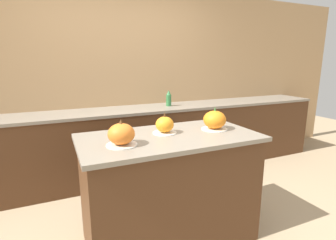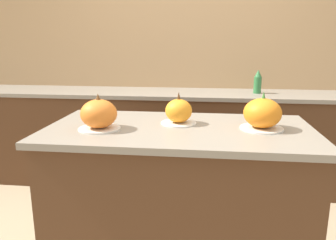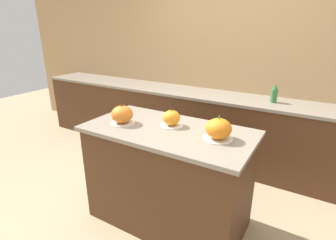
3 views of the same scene
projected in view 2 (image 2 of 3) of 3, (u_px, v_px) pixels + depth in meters
The scene contains 7 objects.
wall_back at pixel (194, 56), 3.35m from camera, with size 8.00×0.06×2.50m.
kitchen_island at pixel (178, 205), 1.90m from camera, with size 1.45×0.76×0.94m.
back_counter at pixel (191, 139), 3.21m from camera, with size 6.00×0.60×0.93m.
pumpkin_cake_left at pixel (99, 115), 1.73m from camera, with size 0.22×0.22×0.19m.
pumpkin_cake_center at pixel (179, 112), 1.85m from camera, with size 0.20×0.20×0.18m.
pumpkin_cake_right at pixel (262, 114), 1.73m from camera, with size 0.23×0.23×0.20m.
bottle_tall at pixel (258, 82), 3.02m from camera, with size 0.07×0.07×0.22m.
Camera 2 is at (0.15, -1.72, 1.40)m, focal length 35.00 mm.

